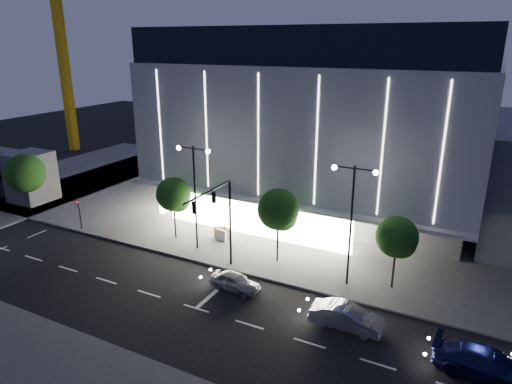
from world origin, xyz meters
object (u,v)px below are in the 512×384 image
(tree_right, at_px, (397,239))
(barrier_d, at_px, (221,235))
(tree_left, at_px, (174,196))
(car_third, at_px, (486,364))
(tree_mid, at_px, (278,212))
(barrier_b, at_px, (226,233))
(ped_signal_far, at_px, (79,211))
(street_lamp_east, at_px, (352,209))
(tower_crane, at_px, (63,15))
(car_second, at_px, (346,317))
(barrier_a, at_px, (220,232))
(street_lamp_west, at_px, (195,183))
(car_lead, at_px, (235,282))
(traffic_mast, at_px, (220,212))

(tree_right, height_order, barrier_d, tree_right)
(tree_left, relative_size, car_third, 1.07)
(tree_mid, height_order, barrier_b, tree_mid)
(ped_signal_far, bearing_deg, street_lamp_east, 3.44)
(tower_crane, relative_size, tree_right, 5.81)
(street_lamp_east, xyz_separation_m, barrier_d, (-12.05, 2.30, -5.31))
(tree_left, bearing_deg, car_second, -19.05)
(tower_crane, distance_m, car_third, 69.14)
(tree_left, height_order, tree_right, tree_left)
(street_lamp_east, xyz_separation_m, tower_crane, (-50.92, 22.00, 14.55))
(car_third, bearing_deg, barrier_d, 72.05)
(tower_crane, relative_size, barrier_a, 29.09)
(street_lamp_west, bearing_deg, barrier_a, 77.99)
(tree_right, distance_m, car_lead, 11.68)
(car_lead, xyz_separation_m, car_second, (8.31, -0.74, 0.09))
(barrier_b, bearing_deg, street_lamp_west, -96.16)
(car_third, bearing_deg, tree_left, 77.74)
(tree_right, distance_m, car_third, 9.74)
(traffic_mast, height_order, car_lead, traffic_mast)
(ped_signal_far, xyz_separation_m, tree_mid, (19.03, 2.52, 2.45))
(street_lamp_east, height_order, barrier_d, street_lamp_east)
(tree_right, bearing_deg, street_lamp_west, -176.36)
(barrier_d, bearing_deg, street_lamp_west, -105.43)
(car_second, bearing_deg, barrier_d, 60.67)
(barrier_d, bearing_deg, barrier_b, 87.64)
(tree_right, relative_size, barrier_d, 5.01)
(tree_left, bearing_deg, tower_crane, 149.02)
(ped_signal_far, distance_m, barrier_d, 13.55)
(car_lead, bearing_deg, car_second, -89.63)
(car_lead, height_order, barrier_b, car_lead)
(tree_right, bearing_deg, car_second, -104.84)
(tree_mid, bearing_deg, car_second, -39.05)
(car_third, bearing_deg, street_lamp_east, 60.70)
(tower_crane, height_order, barrier_b, tower_crane)
(street_lamp_west, height_order, ped_signal_far, street_lamp_west)
(tree_right, bearing_deg, tree_left, 180.00)
(traffic_mast, xyz_separation_m, tree_right, (12.03, 3.68, -1.14))
(street_lamp_east, bearing_deg, barrier_a, 167.38)
(street_lamp_west, relative_size, ped_signal_far, 3.00)
(barrier_a, bearing_deg, car_third, -38.07)
(ped_signal_far, height_order, barrier_d, ped_signal_far)
(tower_crane, height_order, barrier_d, tower_crane)
(car_lead, bearing_deg, tree_left, 65.33)
(car_third, relative_size, barrier_b, 4.87)
(barrier_a, bearing_deg, barrier_b, 1.43)
(car_second, relative_size, barrier_b, 4.08)
(street_lamp_east, xyz_separation_m, ped_signal_far, (-25.00, -1.50, -4.07))
(barrier_d, bearing_deg, ped_signal_far, -156.56)
(barrier_a, bearing_deg, street_lamp_west, -118.42)
(car_third, bearing_deg, barrier_b, 70.48)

